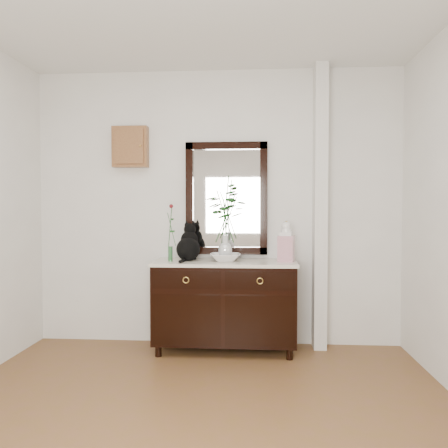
# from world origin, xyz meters

# --- Properties ---
(wall_back) EXTENTS (3.60, 0.04, 2.70)m
(wall_back) POSITION_xyz_m (0.00, 1.98, 1.35)
(wall_back) COLOR white
(wall_back) RESTS_ON ground
(pilaster) EXTENTS (0.12, 0.20, 2.70)m
(pilaster) POSITION_xyz_m (1.00, 1.90, 1.35)
(pilaster) COLOR white
(pilaster) RESTS_ON ground
(sideboard) EXTENTS (1.33, 0.52, 0.82)m
(sideboard) POSITION_xyz_m (0.10, 1.73, 0.47)
(sideboard) COLOR black
(sideboard) RESTS_ON ground
(wall_mirror) EXTENTS (0.80, 0.06, 1.10)m
(wall_mirror) POSITION_xyz_m (0.10, 1.97, 1.44)
(wall_mirror) COLOR black
(wall_mirror) RESTS_ON wall_back
(key_cabinet) EXTENTS (0.35, 0.10, 0.40)m
(key_cabinet) POSITION_xyz_m (-0.85, 1.94, 1.95)
(key_cabinet) COLOR brown
(key_cabinet) RESTS_ON wall_back
(cat) EXTENTS (0.28, 0.33, 0.36)m
(cat) POSITION_xyz_m (-0.25, 1.76, 1.03)
(cat) COLOR black
(cat) RESTS_ON sideboard
(lotus_bowl) EXTENTS (0.31, 0.31, 0.07)m
(lotus_bowl) POSITION_xyz_m (0.10, 1.73, 0.89)
(lotus_bowl) COLOR silver
(lotus_bowl) RESTS_ON sideboard
(vase_branches) EXTENTS (0.39, 0.39, 0.79)m
(vase_branches) POSITION_xyz_m (0.10, 1.73, 1.26)
(vase_branches) COLOR silver
(vase_branches) RESTS_ON lotus_bowl
(bud_vase_rose) EXTENTS (0.08, 0.08, 0.54)m
(bud_vase_rose) POSITION_xyz_m (-0.40, 1.67, 1.12)
(bud_vase_rose) COLOR #2F6336
(bud_vase_rose) RESTS_ON sideboard
(ginger_jar) EXTENTS (0.17, 0.17, 0.38)m
(ginger_jar) POSITION_xyz_m (0.67, 1.74, 1.04)
(ginger_jar) COLOR white
(ginger_jar) RESTS_ON sideboard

